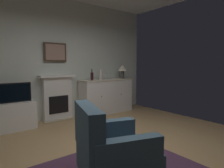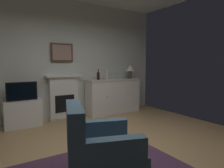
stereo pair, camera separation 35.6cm
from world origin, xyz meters
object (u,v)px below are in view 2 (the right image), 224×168
wine_bottle (98,76)px  vase_decorative (107,75)px  sideboard_cabinet (113,96)px  armchair (99,151)px  wine_glass_center (115,75)px  tv_set (22,91)px  wine_glass_right (118,75)px  framed_picture (62,53)px  fireplace_unit (64,97)px  wine_glass_left (111,75)px  tv_cabinet (23,113)px  table_lamp (130,69)px

wine_bottle → vase_decorative: bearing=-18.4°
sideboard_cabinet → armchair: 3.29m
wine_bottle → wine_glass_center: (0.49, -0.04, 0.01)m
vase_decorative → armchair: size_ratio=0.28×
wine_bottle → wine_glass_center: wine_bottle is taller
sideboard_cabinet → tv_set: bearing=-179.8°
sideboard_cabinet → wine_glass_right: (0.14, -0.00, 0.59)m
framed_picture → armchair: bearing=-100.5°
vase_decorative → tv_set: vase_decorative is taller
fireplace_unit → armchair: fireplace_unit is taller
wine_glass_left → vase_decorative: bearing=-161.0°
sideboard_cabinet → vase_decorative: bearing=-167.7°
wine_bottle → armchair: bearing=-118.0°
framed_picture → wine_glass_center: framed_picture is taller
wine_bottle → wine_glass_left: (0.38, -0.02, 0.01)m
wine_glass_left → tv_set: wine_glass_left is taller
wine_glass_left → tv_cabinet: bearing=179.7°
armchair → wine_glass_center: bearing=54.1°
tv_set → armchair: 2.74m
tv_set → vase_decorative: bearing=-1.1°
wine_bottle → tv_set: 1.90m
table_lamp → wine_glass_left: bearing=179.8°
wine_glass_right → armchair: wine_glass_right is taller
table_lamp → tv_set: bearing=-179.8°
table_lamp → wine_glass_center: 0.57m
wine_glass_right → framed_picture: bearing=171.5°
framed_picture → wine_glass_center: size_ratio=3.33×
wine_glass_right → tv_set: wine_glass_right is taller
table_lamp → tv_set: 2.95m
wine_glass_left → wine_glass_center: (0.11, -0.01, 0.00)m
wine_glass_right → armchair: 3.44m
sideboard_cabinet → tv_set: tv_set is taller
sideboard_cabinet → wine_glass_center: size_ratio=9.45×
wine_glass_center → framed_picture: bearing=170.5°
vase_decorative → armchair: vase_decorative is taller
wine_glass_right → armchair: size_ratio=0.16×
wine_glass_left → wine_glass_right: bearing=-1.7°
sideboard_cabinet → armchair: (-1.90, -2.68, -0.09)m
wine_glass_left → tv_cabinet: size_ratio=0.22×
wine_glass_left → armchair: 3.32m
wine_glass_left → sideboard_cabinet: bearing=-1.9°
table_lamp → vase_decorative: (-0.81, -0.05, -0.14)m
wine_glass_center → wine_glass_left: bearing=172.4°
fireplace_unit → table_lamp: table_lamp is taller
table_lamp → vase_decorative: table_lamp is taller
table_lamp → armchair: bearing=-132.8°
sideboard_cabinet → wine_glass_center: (0.03, -0.01, 0.59)m
vase_decorative → framed_picture: bearing=166.5°
fireplace_unit → vase_decorative: size_ratio=3.91×
fireplace_unit → sideboard_cabinet: (1.36, -0.18, -0.08)m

